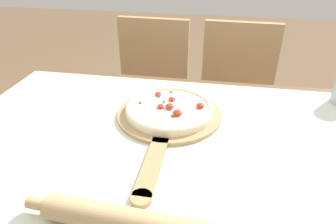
{
  "coord_description": "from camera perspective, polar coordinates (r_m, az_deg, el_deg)",
  "views": [
    {
      "loc": [
        0.11,
        -0.68,
        1.26
      ],
      "look_at": [
        -0.03,
        0.1,
        0.8
      ],
      "focal_mm": 32.0,
      "sensor_mm": 36.0,
      "label": 1
    }
  ],
  "objects": [
    {
      "name": "chair_left",
      "position": [
        1.65,
        -3.34,
        3.88
      ],
      "size": [
        0.42,
        0.42,
        0.9
      ],
      "rotation": [
        0.0,
        0.0,
        -0.04
      ],
      "color": "tan",
      "rests_on": "ground_plane"
    },
    {
      "name": "pizza_peel",
      "position": [
        0.93,
        0.02,
        -1.21
      ],
      "size": [
        0.33,
        0.55,
        0.01
      ],
      "color": "tan",
      "rests_on": "towel_cloth"
    },
    {
      "name": "pizza",
      "position": [
        0.95,
        0.33,
        0.65
      ],
      "size": [
        0.28,
        0.28,
        0.03
      ],
      "color": "beige",
      "rests_on": "pizza_peel"
    },
    {
      "name": "towel_cloth",
      "position": [
        0.85,
        0.95,
        -5.36
      ],
      "size": [
        1.31,
        0.78,
        0.0
      ],
      "color": "silver",
      "rests_on": "dining_table"
    },
    {
      "name": "dining_table",
      "position": [
        0.92,
        0.89,
        -11.06
      ],
      "size": [
        1.39,
        0.86,
        0.76
      ],
      "color": "brown",
      "rests_on": "ground_plane"
    },
    {
      "name": "chair_right",
      "position": [
        1.62,
        12.67,
        2.53
      ],
      "size": [
        0.41,
        0.41,
        0.9
      ],
      "rotation": [
        0.0,
        0.0,
        -0.04
      ],
      "color": "tan",
      "rests_on": "ground_plane"
    },
    {
      "name": "rolling_pin",
      "position": [
        0.61,
        -6.02,
        -20.24
      ],
      "size": [
        0.47,
        0.07,
        0.05
      ],
      "rotation": [
        0.0,
        0.0,
        -0.05
      ],
      "color": "tan",
      "rests_on": "towel_cloth"
    }
  ]
}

